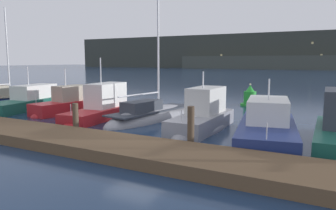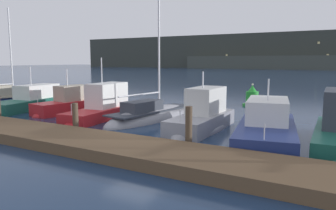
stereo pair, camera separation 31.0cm
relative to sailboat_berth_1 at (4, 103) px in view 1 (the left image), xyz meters
The scene contains 13 objects.
ground_plane 16.23m from the sailboat_berth_1, 15.25° to the right, with size 400.00×400.00×0.00m, color #192D4C.
dock 16.99m from the sailboat_berth_1, 22.80° to the right, with size 40.71×2.80×0.45m, color brown.
mooring_pile_2 13.52m from the sailboat_berth_1, 21.41° to the right, with size 0.28×0.28×1.54m, color #4C3D2D.
mooring_pile_3 19.39m from the sailboat_berth_1, 14.75° to the right, with size 0.28×0.28×1.80m, color #4C3D2D.
sailboat_berth_1 is the anchor object (origin of this frame).
motorboat_berth_2 3.48m from the sailboat_berth_1, ahead, with size 3.51×7.72×3.59m.
motorboat_berth_3 7.28m from the sailboat_berth_1, ahead, with size 2.47×5.32×3.57m.
motorboat_berth_4 10.79m from the sailboat_berth_1, ahead, with size 2.68×6.79×4.29m.
sailboat_berth_5 13.77m from the sailboat_berth_1, ahead, with size 3.09×7.98×12.06m.
motorboat_berth_6 17.58m from the sailboat_berth_1, ahead, with size 2.12×6.03×3.67m.
motorboat_berth_7 21.07m from the sailboat_berth_1, ahead, with size 4.02×7.76×3.25m.
channel_buoy 19.72m from the sailboat_berth_1, 28.31° to the left, with size 1.47×1.47×1.78m.
hillside_backdrop 130.38m from the sailboat_berth_1, 82.27° to the left, with size 240.00×23.00×14.96m.
Camera 1 is at (8.39, -12.28, 3.60)m, focal length 35.00 mm.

